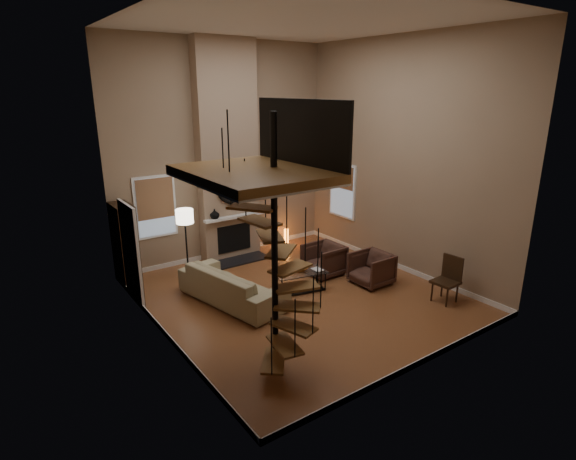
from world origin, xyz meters
TOP-DOWN VIEW (x-y plane):
  - ground at (0.00, 0.00)m, footprint 6.00×6.50m
  - back_wall at (0.00, 3.25)m, footprint 6.00×0.02m
  - front_wall at (0.00, -3.25)m, footprint 6.00×0.02m
  - left_wall at (-3.00, 0.00)m, footprint 0.02×6.50m
  - right_wall at (3.00, 0.00)m, footprint 0.02×6.50m
  - ceiling at (0.00, 0.00)m, footprint 6.00×6.50m
  - baseboard_back at (0.00, 3.24)m, footprint 6.00×0.02m
  - baseboard_front at (0.00, -3.24)m, footprint 6.00×0.02m
  - baseboard_left at (-2.99, 0.00)m, footprint 0.02×6.50m
  - baseboard_right at (2.99, 0.00)m, footprint 0.02×6.50m
  - chimney_breast at (0.00, 3.06)m, footprint 1.60×0.38m
  - hearth at (0.00, 2.57)m, footprint 1.50×0.60m
  - firebox at (0.00, 2.86)m, footprint 0.95×0.02m
  - mantel at (0.00, 2.78)m, footprint 1.70×0.18m
  - mirror_frame at (0.00, 2.84)m, footprint 0.94×0.10m
  - mirror_disc at (0.00, 2.85)m, footprint 0.80×0.01m
  - vase_left at (-0.55, 2.82)m, footprint 0.24×0.24m
  - vase_right at (0.60, 2.82)m, footprint 0.20×0.20m
  - window_back at (-1.90, 3.22)m, footprint 1.02×0.06m
  - window_right at (2.97, 2.00)m, footprint 0.06×1.02m
  - entry_door at (-2.95, 1.80)m, footprint 0.10×1.05m
  - loft at (-2.04, -1.80)m, footprint 1.70×2.20m
  - spiral_stair at (-1.78, -1.79)m, footprint 1.47×1.47m
  - hutch at (-2.80, 2.83)m, footprint 0.39×0.83m
  - sofa at (-1.32, 0.60)m, footprint 1.49×2.64m
  - armchair_near at (1.31, 0.66)m, footprint 0.87×0.85m
  - armchair_far at (1.84, -0.42)m, footprint 0.84×0.82m
  - coffee_table at (0.19, 0.21)m, footprint 1.25×0.81m
  - bowl at (0.19, 0.26)m, footprint 0.38×0.38m
  - book at (0.54, 0.06)m, footprint 0.19×0.26m
  - floor_lamp at (-1.59, 2.21)m, footprint 0.40×0.40m
  - accent_lamp at (1.70, 2.89)m, footprint 0.13×0.13m
  - side_chair at (2.44, -1.99)m, footprint 0.51×0.51m

SIDE VIEW (x-z plane):
  - ground at x=0.00m, z-range -0.01..0.00m
  - hearth at x=0.00m, z-range 0.00..0.04m
  - baseboard_back at x=0.00m, z-range 0.00..0.12m
  - baseboard_front at x=0.00m, z-range 0.00..0.12m
  - baseboard_left at x=-2.99m, z-range 0.00..0.12m
  - baseboard_right at x=2.99m, z-range 0.00..0.12m
  - accent_lamp at x=1.70m, z-range 0.02..0.48m
  - coffee_table at x=0.19m, z-range 0.06..0.50m
  - armchair_near at x=1.31m, z-range -0.04..0.74m
  - armchair_far at x=1.84m, z-range -0.03..0.74m
  - sofa at x=-1.32m, z-range 0.03..0.76m
  - book at x=0.54m, z-range 0.45..0.48m
  - bowl at x=0.19m, z-range 0.45..0.54m
  - side_chair at x=2.44m, z-range 0.02..1.03m
  - firebox at x=0.00m, z-range 0.19..0.91m
  - hutch at x=-2.80m, z-range 0.02..1.88m
  - entry_door at x=-2.95m, z-range -0.03..2.13m
  - mantel at x=0.00m, z-range 1.12..1.18m
  - vase_right at x=0.60m, z-range 1.18..1.39m
  - vase_left at x=-0.55m, z-range 1.18..1.43m
  - floor_lamp at x=-1.59m, z-range 0.56..2.27m
  - window_back at x=-1.90m, z-range 0.86..2.38m
  - window_right at x=2.97m, z-range 0.87..2.39m
  - spiral_stair at x=-1.78m, z-range -0.25..3.81m
  - mirror_frame at x=0.00m, z-range 1.48..2.42m
  - mirror_disc at x=0.00m, z-range 1.55..2.35m
  - back_wall at x=0.00m, z-range 0.00..5.50m
  - front_wall at x=0.00m, z-range 0.00..5.50m
  - left_wall at x=-3.00m, z-range 0.00..5.50m
  - right_wall at x=3.00m, z-range 0.00..5.50m
  - chimney_breast at x=0.00m, z-range 0.00..5.50m
  - loft at x=-2.04m, z-range 2.69..3.78m
  - ceiling at x=0.00m, z-range 5.49..5.50m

